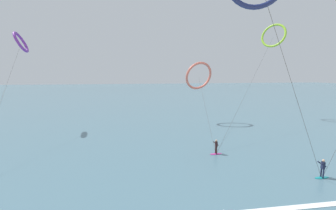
% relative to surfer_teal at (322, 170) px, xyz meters
% --- Properties ---
extents(sea_water, '(400.00, 200.00, 0.08)m').
position_rel_surfer_teal_xyz_m(sea_water, '(-12.01, 94.26, -0.78)').
color(sea_water, slate).
rests_on(sea_water, ground).
extents(surfer_teal, '(1.40, 0.63, 1.70)m').
position_rel_surfer_teal_xyz_m(surfer_teal, '(0.00, 0.00, 0.00)').
color(surfer_teal, teal).
rests_on(surfer_teal, ground).
extents(surfer_magenta, '(1.40, 0.59, 1.70)m').
position_rel_surfer_teal_xyz_m(surfer_magenta, '(-6.86, 7.09, 0.00)').
color(surfer_magenta, '#CC288E').
rests_on(surfer_magenta, ground).
extents(kite_lime, '(21.06, 20.39, 19.09)m').
position_rel_surfer_teal_xyz_m(kite_lime, '(12.15, 24.96, 15.85)').
color(kite_lime, '#8CC62D').
rests_on(kite_lime, ground).
extents(kite_coral, '(5.86, 17.54, 11.34)m').
position_rel_surfer_teal_xyz_m(kite_coral, '(-3.80, 23.03, 7.95)').
color(kite_coral, '#EA7260').
rests_on(kite_coral, ground).
extents(kite_violet, '(4.87, 21.83, 15.62)m').
position_rel_surfer_teal_xyz_m(kite_violet, '(-32.63, 22.97, 13.14)').
color(kite_violet, purple).
rests_on(kite_violet, ground).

